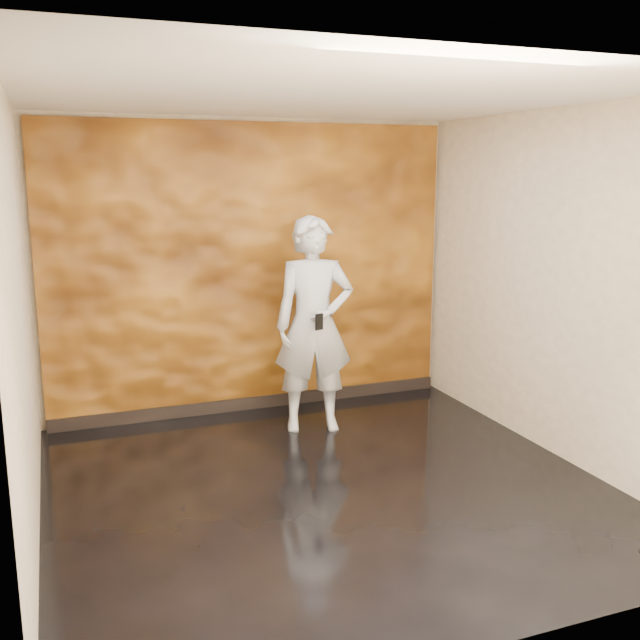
# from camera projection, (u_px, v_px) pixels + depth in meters

# --- Properties ---
(room) EXTENTS (4.02, 4.02, 2.81)m
(room) POSITION_uv_depth(u_px,v_px,m) (327.00, 302.00, 5.02)
(room) COLOR black
(room) RESTS_ON ground
(feature_wall) EXTENTS (3.90, 0.06, 2.75)m
(feature_wall) POSITION_uv_depth(u_px,v_px,m) (253.00, 270.00, 6.82)
(feature_wall) COLOR #C2781E
(feature_wall) RESTS_ON ground
(baseboard) EXTENTS (3.90, 0.04, 0.12)m
(baseboard) POSITION_uv_depth(u_px,v_px,m) (256.00, 402.00, 7.05)
(baseboard) COLOR black
(baseboard) RESTS_ON ground
(man) EXTENTS (0.79, 0.61, 1.93)m
(man) POSITION_uv_depth(u_px,v_px,m) (314.00, 325.00, 6.34)
(man) COLOR #969AA4
(man) RESTS_ON ground
(phone) EXTENTS (0.08, 0.04, 0.14)m
(phone) POSITION_uv_depth(u_px,v_px,m) (319.00, 322.00, 6.04)
(phone) COLOR black
(phone) RESTS_ON man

